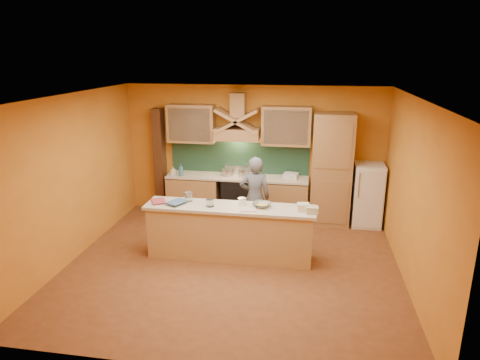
% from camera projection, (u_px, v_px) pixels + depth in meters
% --- Properties ---
extents(floor, '(5.50, 5.00, 0.01)m').
position_uv_depth(floor, '(233.00, 265.00, 7.20)').
color(floor, brown).
rests_on(floor, ground).
extents(ceiling, '(5.50, 5.00, 0.01)m').
position_uv_depth(ceiling, '(232.00, 97.00, 6.39)').
color(ceiling, white).
rests_on(ceiling, wall_back).
extents(wall_back, '(5.50, 0.02, 2.80)m').
position_uv_depth(wall_back, '(253.00, 151.00, 9.16)').
color(wall_back, orange).
rests_on(wall_back, floor).
extents(wall_front, '(5.50, 0.02, 2.80)m').
position_uv_depth(wall_front, '(189.00, 257.00, 4.43)').
color(wall_front, orange).
rests_on(wall_front, floor).
extents(wall_left, '(0.02, 5.00, 2.80)m').
position_uv_depth(wall_left, '(72.00, 178.00, 7.23)').
color(wall_left, orange).
rests_on(wall_left, floor).
extents(wall_right, '(0.02, 5.00, 2.80)m').
position_uv_depth(wall_right, '(413.00, 195.00, 6.37)').
color(wall_right, orange).
rests_on(wall_right, floor).
extents(base_cabinet_left, '(1.10, 0.60, 0.86)m').
position_uv_depth(base_cabinet_left, '(194.00, 196.00, 9.35)').
color(base_cabinet_left, '#A97C4D').
rests_on(base_cabinet_left, floor).
extents(base_cabinet_right, '(1.10, 0.60, 0.86)m').
position_uv_depth(base_cabinet_right, '(281.00, 200.00, 9.05)').
color(base_cabinet_right, '#A97C4D').
rests_on(base_cabinet_right, floor).
extents(counter_top, '(3.00, 0.62, 0.04)m').
position_uv_depth(counter_top, '(237.00, 177.00, 9.07)').
color(counter_top, beige).
rests_on(counter_top, base_cabinet_left).
extents(stove, '(0.60, 0.58, 0.90)m').
position_uv_depth(stove, '(237.00, 197.00, 9.20)').
color(stove, black).
rests_on(stove, floor).
extents(backsplash, '(3.00, 0.03, 0.70)m').
position_uv_depth(backsplash, '(239.00, 158.00, 9.23)').
color(backsplash, '#183627').
rests_on(backsplash, wall_back).
extents(range_hood, '(0.92, 0.50, 0.24)m').
position_uv_depth(range_hood, '(237.00, 134.00, 8.85)').
color(range_hood, '#A97C4D').
rests_on(range_hood, wall_back).
extents(hood_chimney, '(0.30, 0.30, 0.50)m').
position_uv_depth(hood_chimney, '(238.00, 105.00, 8.78)').
color(hood_chimney, '#A97C4D').
rests_on(hood_chimney, wall_back).
extents(upper_cabinet_left, '(1.00, 0.35, 0.80)m').
position_uv_depth(upper_cabinet_left, '(191.00, 123.00, 9.02)').
color(upper_cabinet_left, '#A97C4D').
rests_on(upper_cabinet_left, wall_back).
extents(upper_cabinet_right, '(1.00, 0.35, 0.80)m').
position_uv_depth(upper_cabinet_right, '(286.00, 126.00, 8.71)').
color(upper_cabinet_right, '#A97C4D').
rests_on(upper_cabinet_right, wall_back).
extents(pantry_column, '(0.80, 0.60, 2.30)m').
position_uv_depth(pantry_column, '(331.00, 170.00, 8.69)').
color(pantry_column, '#A97C4D').
rests_on(pantry_column, floor).
extents(fridge, '(0.58, 0.60, 1.30)m').
position_uv_depth(fridge, '(367.00, 195.00, 8.72)').
color(fridge, white).
rests_on(fridge, floor).
extents(trim_column_left, '(0.20, 0.30, 2.30)m').
position_uv_depth(trim_column_left, '(160.00, 161.00, 9.41)').
color(trim_column_left, '#472816').
rests_on(trim_column_left, floor).
extents(island_body, '(2.80, 0.55, 0.88)m').
position_uv_depth(island_body, '(230.00, 234.00, 7.37)').
color(island_body, tan).
rests_on(island_body, floor).
extents(island_top, '(2.90, 0.62, 0.05)m').
position_uv_depth(island_top, '(230.00, 208.00, 7.23)').
color(island_top, beige).
rests_on(island_top, island_body).
extents(person, '(0.62, 0.44, 1.60)m').
position_uv_depth(person, '(255.00, 198.00, 8.10)').
color(person, slate).
rests_on(person, floor).
extents(pot_large, '(0.29, 0.29, 0.15)m').
position_uv_depth(pot_large, '(228.00, 173.00, 9.10)').
color(pot_large, '#B0AFB6').
rests_on(pot_large, stove).
extents(pot_small, '(0.29, 0.29, 0.16)m').
position_uv_depth(pot_small, '(243.00, 174.00, 9.03)').
color(pot_small, '#B7B8BE').
rests_on(pot_small, stove).
extents(soap_bottle_a, '(0.08, 0.09, 0.18)m').
position_uv_depth(soap_bottle_a, '(173.00, 171.00, 9.15)').
color(soap_bottle_a, silver).
rests_on(soap_bottle_a, counter_top).
extents(soap_bottle_b, '(0.12, 0.12, 0.27)m').
position_uv_depth(soap_bottle_b, '(181.00, 170.00, 9.05)').
color(soap_bottle_b, teal).
rests_on(soap_bottle_b, counter_top).
extents(bowl_back, '(0.30, 0.30, 0.07)m').
position_uv_depth(bowl_back, '(292.00, 176.00, 8.91)').
color(bowl_back, silver).
rests_on(bowl_back, counter_top).
extents(dish_rack, '(0.33, 0.28, 0.10)m').
position_uv_depth(dish_rack, '(291.00, 175.00, 8.93)').
color(dish_rack, silver).
rests_on(dish_rack, counter_top).
extents(book_lower, '(0.34, 0.38, 0.03)m').
position_uv_depth(book_lower, '(152.00, 202.00, 7.38)').
color(book_lower, '#A33A41').
rests_on(book_lower, island_top).
extents(book_upper, '(0.37, 0.41, 0.03)m').
position_uv_depth(book_upper, '(172.00, 201.00, 7.39)').
color(book_upper, '#3F618C').
rests_on(book_upper, island_top).
extents(jar_large, '(0.14, 0.14, 0.16)m').
position_uv_depth(jar_large, '(189.00, 197.00, 7.45)').
color(jar_large, white).
rests_on(jar_large, island_top).
extents(jar_small, '(0.17, 0.17, 0.12)m').
position_uv_depth(jar_small, '(210.00, 203.00, 7.20)').
color(jar_small, silver).
rests_on(jar_small, island_top).
extents(kitchen_scale, '(0.14, 0.14, 0.10)m').
position_uv_depth(kitchen_scale, '(242.00, 202.00, 7.28)').
color(kitchen_scale, white).
rests_on(kitchen_scale, island_top).
extents(mixing_bowl, '(0.37, 0.37, 0.07)m').
position_uv_depth(mixing_bowl, '(262.00, 205.00, 7.19)').
color(mixing_bowl, white).
rests_on(mixing_bowl, island_top).
extents(cloth, '(0.28, 0.23, 0.02)m').
position_uv_depth(cloth, '(248.00, 210.00, 7.05)').
color(cloth, beige).
rests_on(cloth, island_top).
extents(grocery_bag_a, '(0.21, 0.18, 0.13)m').
position_uv_depth(grocery_bag_a, '(303.00, 207.00, 7.00)').
color(grocery_bag_a, beige).
rests_on(grocery_bag_a, island_top).
extents(grocery_bag_b, '(0.20, 0.16, 0.12)m').
position_uv_depth(grocery_bag_b, '(312.00, 210.00, 6.89)').
color(grocery_bag_b, beige).
rests_on(grocery_bag_b, island_top).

